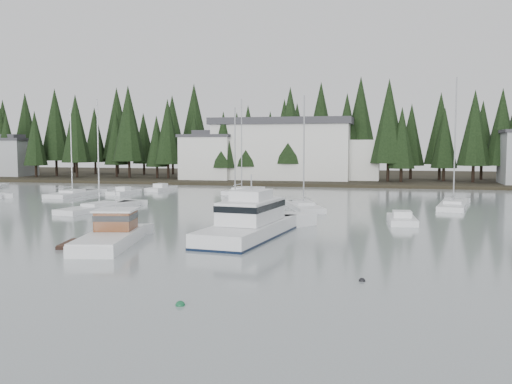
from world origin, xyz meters
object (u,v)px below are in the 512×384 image
house_far_west (11,156)px  runabout_1 (402,221)px  sailboat_1 (99,209)px  sailboat_7 (453,207)px  cabin_cruiser_center (249,226)px  sailboat_3 (304,208)px  runabout_4 (123,193)px  sailboat_9 (242,192)px  harbor_inn (294,150)px  house_west (208,156)px  runabout_3 (161,190)px  lobster_boat_brown (110,237)px  sailboat_6 (72,195)px  sailboat_0 (235,206)px

house_far_west → runabout_1: size_ratio=1.57×
sailboat_1 → sailboat_7: bearing=-62.8°
cabin_cruiser_center → sailboat_3: sailboat_3 is taller
runabout_1 → runabout_4: (-35.83, 20.93, 0.00)m
sailboat_7 → sailboat_3: bearing=118.3°
cabin_cruiser_center → runabout_4: bearing=45.9°
runabout_1 → sailboat_9: bearing=34.0°
harbor_inn → runabout_4: (-18.11, -31.06, -5.64)m
house_west → sailboat_1: size_ratio=0.82×
sailboat_7 → runabout_4: size_ratio=2.71×
house_far_west → cabin_cruiser_center: (64.02, -60.91, -3.63)m
runabout_1 → runabout_3: same height
house_west → sailboat_1: (3.07, -45.51, -4.60)m
sailboat_1 → sailboat_7: 36.83m
house_west → runabout_4: bearing=-96.3°
house_west → cabin_cruiser_center: 63.01m
cabin_cruiser_center → runabout_1: (10.74, 10.26, -0.64)m
lobster_boat_brown → runabout_4: lobster_boat_brown is taller
house_west → runabout_1: house_west is taller
sailboat_9 → runabout_1: (20.94, -26.92, 0.06)m
cabin_cruiser_center → sailboat_9: bearing=22.4°
runabout_1 → runabout_3: size_ratio=0.92×
house_west → sailboat_6: size_ratio=0.81×
runabout_1 → harbor_inn: bearing=15.0°
lobster_boat_brown → runabout_3: (-14.48, 43.37, -0.36)m
sailboat_6 → runabout_1: size_ratio=2.19×
harbor_inn → runabout_1: harbor_inn is taller
sailboat_6 → runabout_4: size_ratio=2.26×
sailboat_1 → sailboat_6: size_ratio=0.99×
sailboat_3 → runabout_3: sailboat_3 is taller
house_far_west → runabout_3: size_ratio=1.45×
house_far_west → runabout_4: (38.93, -29.72, -4.27)m
house_west → sailboat_9: bearing=-61.5°
house_far_west → sailboat_9: 58.98m
house_west → sailboat_1: sailboat_1 is taller
cabin_cruiser_center → sailboat_7: sailboat_7 is taller
lobster_boat_brown → runabout_3: 45.73m
sailboat_3 → runabout_1: sailboat_3 is taller
house_west → runabout_1: 58.83m
house_far_west → runabout_4: 49.17m
lobster_boat_brown → cabin_cruiser_center: size_ratio=0.73×
sailboat_1 → house_far_west: bearing=53.9°
sailboat_1 → runabout_1: size_ratio=2.17×
sailboat_1 → runabout_3: 25.18m
sailboat_1 → sailboat_3: (20.06, 5.56, 0.01)m
sailboat_7 → sailboat_0: bearing=109.9°
sailboat_7 → sailboat_9: bearing=73.4°
runabout_4 → sailboat_7: bearing=-93.6°
sailboat_9 → harbor_inn: bearing=-3.4°
sailboat_7 → sailboat_1: bearing=116.6°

